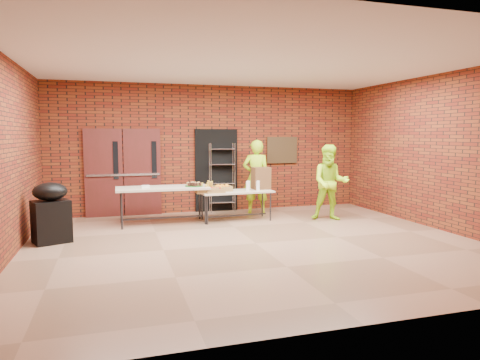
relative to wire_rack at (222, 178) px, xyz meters
name	(u,v)px	position (x,y,z in m)	size (l,w,h in m)	color
room	(256,155)	(-0.22, -3.32, 0.73)	(8.08, 7.08, 3.28)	brown
double_doors	(124,172)	(-2.41, 0.12, 0.18)	(1.78, 0.12, 2.10)	#4D1716
dark_doorway	(216,170)	(-0.12, 0.14, 0.18)	(1.10, 0.06, 2.10)	black
bronze_plaque	(282,150)	(1.68, 0.13, 0.68)	(0.85, 0.04, 0.70)	#382816
wire_rack	(222,178)	(0.00, 0.00, 0.00)	(0.64, 0.21, 1.74)	#ADADB4
table_left	(163,190)	(-1.63, -1.12, -0.12)	(1.99, 0.85, 0.82)	#C0AD93
table_right	(236,193)	(0.02, -1.20, -0.25)	(1.69, 0.78, 0.68)	#C0AD93
basket_bananas	(207,190)	(-0.68, -1.29, -0.13)	(0.49, 0.38, 0.15)	#A17B41
basket_oranges	(221,188)	(-0.30, -1.12, -0.13)	(0.45, 0.35, 0.14)	#A17B41
basket_apples	(215,190)	(-0.51, -1.35, -0.14)	(0.40, 0.31, 0.13)	#A17B41
muffin_tray	(194,184)	(-0.94, -1.17, -0.01)	(0.41, 0.41, 0.10)	#165318
napkin_box	(146,187)	(-1.99, -1.17, -0.03)	(0.17, 0.11, 0.06)	white
coffee_dispenser	(261,178)	(0.68, -1.03, 0.07)	(0.39, 0.35, 0.51)	brown
cup_stack_front	(248,186)	(0.28, -1.28, -0.08)	(0.07, 0.07, 0.22)	white
cup_stack_mid	(258,186)	(0.50, -1.36, -0.07)	(0.08, 0.08, 0.23)	white
cup_stack_back	(249,185)	(0.35, -1.13, -0.08)	(0.07, 0.07, 0.22)	white
covered_grill	(51,213)	(-3.75, -2.20, -0.32)	(0.75, 0.69, 1.10)	black
volunteer_woman	(256,177)	(0.76, -0.45, 0.04)	(0.67, 0.44, 1.83)	#B3EE1A
volunteer_man	(330,183)	(2.11, -1.76, -0.01)	(0.84, 0.66, 1.73)	#B3EE1A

